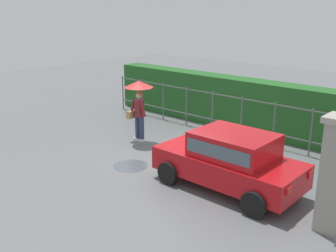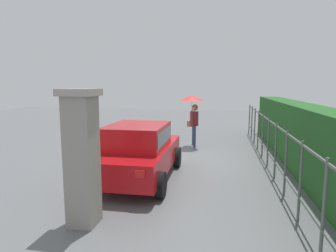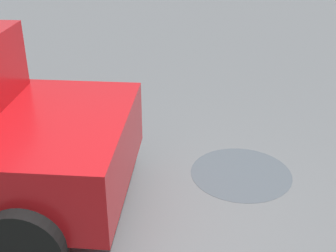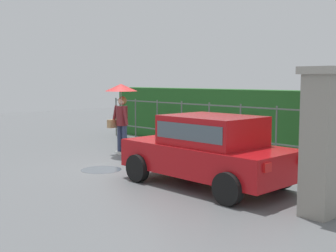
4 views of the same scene
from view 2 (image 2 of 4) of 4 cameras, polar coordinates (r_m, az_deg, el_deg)
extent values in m
plane|color=slate|center=(9.85, 1.07, -6.50)|extent=(40.00, 40.00, 0.00)
cube|color=#B71116|center=(7.73, -5.72, -6.17)|extent=(3.71, 1.66, 0.60)
cube|color=#B71116|center=(7.47, -6.10, -1.98)|extent=(1.91, 1.45, 0.60)
cube|color=#4C5B66|center=(7.46, -6.10, -1.83)|extent=(1.76, 1.47, 0.33)
cylinder|color=black|center=(9.21, -8.62, -5.71)|extent=(0.60, 0.18, 0.60)
cylinder|color=black|center=(8.82, 1.84, -6.23)|extent=(0.60, 0.18, 0.60)
cylinder|color=black|center=(6.98, -15.32, -10.41)|extent=(0.60, 0.18, 0.60)
cylinder|color=black|center=(6.46, -1.45, -11.63)|extent=(0.60, 0.18, 0.60)
cube|color=red|center=(6.21, -15.46, -8.59)|extent=(0.06, 0.20, 0.16)
cube|color=red|center=(5.83, -5.52, -9.42)|extent=(0.06, 0.20, 0.16)
cylinder|color=#2D3856|center=(11.63, 5.17, -2.10)|extent=(0.15, 0.15, 0.86)
cylinder|color=#2D3856|center=(11.83, 5.15, -1.93)|extent=(0.15, 0.15, 0.86)
cube|color=white|center=(11.70, 4.85, -3.98)|extent=(0.26, 0.10, 0.08)
cube|color=white|center=(11.90, 4.83, -3.78)|extent=(0.26, 0.10, 0.08)
cylinder|color=maroon|center=(11.62, 5.20, 1.48)|extent=(0.34, 0.34, 0.58)
sphere|color=#DBAD89|center=(11.58, 5.23, 3.59)|extent=(0.22, 0.22, 0.22)
sphere|color=olive|center=(11.58, 5.38, 3.69)|extent=(0.25, 0.25, 0.25)
cylinder|color=maroon|center=(11.40, 4.83, 1.50)|extent=(0.23, 0.12, 0.56)
cylinder|color=maroon|center=(11.84, 4.79, 1.74)|extent=(0.23, 0.12, 0.56)
cylinder|color=#B2B2B7|center=(11.51, 4.74, 3.15)|extent=(0.02, 0.02, 0.77)
cone|color=red|center=(11.47, 4.77, 5.59)|extent=(0.95, 0.95, 0.21)
cube|color=tan|center=(11.91, 4.58, 0.48)|extent=(0.20, 0.36, 0.24)
cube|color=gray|center=(5.29, -16.66, -6.82)|extent=(0.48, 0.48, 2.30)
cube|color=#9E998E|center=(5.12, -17.21, 6.40)|extent=(0.60, 0.60, 0.12)
cylinder|color=#59605B|center=(15.37, 15.84, 1.31)|extent=(0.05, 0.05, 1.50)
cylinder|color=#59605B|center=(14.16, 16.29, 0.74)|extent=(0.05, 0.05, 1.50)
cylinder|color=#59605B|center=(12.94, 16.82, 0.05)|extent=(0.05, 0.05, 1.50)
cylinder|color=#59605B|center=(11.74, 17.47, -0.77)|extent=(0.05, 0.05, 1.50)
cylinder|color=#59605B|center=(10.53, 18.26, -1.78)|extent=(0.05, 0.05, 1.50)
cylinder|color=#59605B|center=(9.34, 19.26, -3.05)|extent=(0.05, 0.05, 1.50)
cylinder|color=#59605B|center=(8.15, 20.56, -4.69)|extent=(0.05, 0.05, 1.50)
cylinder|color=#59605B|center=(6.98, 22.30, -6.88)|extent=(0.05, 0.05, 1.50)
cylinder|color=#59605B|center=(5.83, 24.77, -9.94)|extent=(0.05, 0.05, 1.50)
cylinder|color=#59605B|center=(4.72, 28.51, -14.43)|extent=(0.05, 0.05, 1.50)
cube|color=#59605B|center=(9.24, 19.45, 1.03)|extent=(12.29, 0.03, 0.04)
cube|color=#59605B|center=(9.40, 19.18, -4.85)|extent=(12.29, 0.03, 0.04)
cube|color=#235B23|center=(9.51, 25.24, -1.95)|extent=(13.29, 0.90, 1.90)
cylinder|color=#4C545B|center=(10.72, -5.03, -5.31)|extent=(1.00, 1.00, 0.00)
camera|label=1|loc=(10.22, -68.53, 13.76)|focal=41.81mm
camera|label=3|loc=(9.72, 16.84, 7.58)|focal=48.40mm
camera|label=4|loc=(8.95, -72.13, 0.78)|focal=46.87mm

